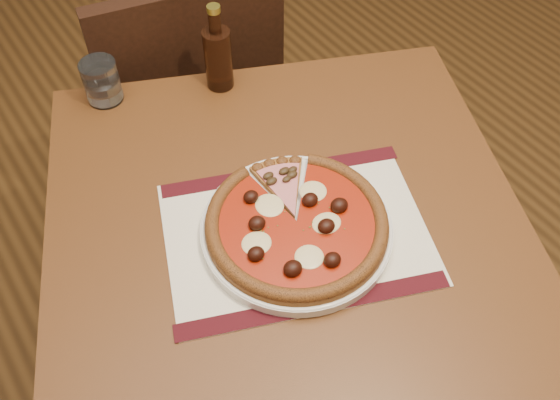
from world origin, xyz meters
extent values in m
cube|color=brown|center=(0.00, 0.00, -0.01)|extent=(5.00, 6.00, 0.02)
cube|color=brown|center=(-0.63, -0.39, 0.73)|extent=(1.06, 1.06, 0.04)
cylinder|color=brown|center=(-0.81, 0.07, 0.35)|extent=(0.05, 0.05, 0.71)
cylinder|color=brown|center=(-0.17, -0.21, 0.35)|extent=(0.05, 0.05, 0.71)
cube|color=black|center=(-0.50, 0.29, 0.43)|extent=(0.50, 0.50, 0.04)
cylinder|color=black|center=(-0.28, 0.43, 0.20)|extent=(0.04, 0.04, 0.41)
cylinder|color=black|center=(-0.64, 0.51, 0.20)|extent=(0.04, 0.04, 0.41)
cylinder|color=black|center=(-0.36, 0.08, 0.20)|extent=(0.04, 0.04, 0.41)
cylinder|color=black|center=(-0.71, 0.16, 0.20)|extent=(0.04, 0.04, 0.41)
cube|color=black|center=(-0.54, 0.11, 0.67)|extent=(0.42, 0.13, 0.44)
cube|color=beige|center=(-0.64, -0.42, 0.75)|extent=(0.51, 0.44, 0.00)
cylinder|color=white|center=(-0.64, -0.42, 0.76)|extent=(0.31, 0.31, 0.02)
cylinder|color=brown|center=(-0.64, -0.42, 0.78)|extent=(0.30, 0.30, 0.01)
torus|color=brown|center=(-0.64, -0.42, 0.78)|extent=(0.30, 0.30, 0.02)
cylinder|color=#941107|center=(-0.64, -0.42, 0.78)|extent=(0.25, 0.25, 0.00)
ellipsoid|color=beige|center=(-0.65, -0.38, 0.79)|extent=(0.05, 0.04, 0.01)
ellipsoid|color=beige|center=(-0.72, -0.42, 0.79)|extent=(0.05, 0.04, 0.01)
ellipsoid|color=beige|center=(-0.65, -0.47, 0.79)|extent=(0.05, 0.04, 0.01)
ellipsoid|color=beige|center=(-0.57, -0.47, 0.79)|extent=(0.05, 0.04, 0.01)
ellipsoid|color=beige|center=(-0.59, -0.40, 0.79)|extent=(0.05, 0.04, 0.01)
ellipsoid|color=black|center=(-0.66, -0.37, 0.80)|extent=(0.03, 0.03, 0.02)
ellipsoid|color=black|center=(-0.72, -0.38, 0.80)|extent=(0.03, 0.03, 0.02)
ellipsoid|color=black|center=(-0.70, -0.44, 0.80)|extent=(0.03, 0.03, 0.02)
ellipsoid|color=black|center=(-0.69, -0.49, 0.80)|extent=(0.03, 0.03, 0.02)
ellipsoid|color=black|center=(-0.64, -0.48, 0.80)|extent=(0.03, 0.03, 0.02)
ellipsoid|color=black|center=(-0.58, -0.49, 0.80)|extent=(0.03, 0.03, 0.02)
ellipsoid|color=black|center=(-0.58, -0.44, 0.80)|extent=(0.03, 0.03, 0.02)
ellipsoid|color=black|center=(-0.56, -0.38, 0.80)|extent=(0.03, 0.03, 0.02)
ellipsoid|color=#362513|center=(-0.61, -0.37, 0.79)|extent=(0.02, 0.01, 0.01)
ellipsoid|color=#362513|center=(-0.59, -0.33, 0.79)|extent=(0.02, 0.01, 0.01)
ellipsoid|color=#362513|center=(-0.61, -0.37, 0.79)|extent=(0.02, 0.01, 0.01)
ellipsoid|color=#362513|center=(-0.61, -0.33, 0.79)|extent=(0.02, 0.01, 0.01)
ellipsoid|color=#362513|center=(-0.62, -0.36, 0.79)|extent=(0.02, 0.01, 0.01)
ellipsoid|color=#362513|center=(-0.62, -0.32, 0.79)|extent=(0.02, 0.01, 0.01)
cylinder|color=white|center=(-0.76, 0.06, 0.79)|extent=(0.08, 0.08, 0.09)
cylinder|color=#34180D|center=(-0.55, -0.03, 0.81)|extent=(0.05, 0.05, 0.13)
cylinder|color=#34180D|center=(-0.55, -0.03, 0.89)|extent=(0.02, 0.02, 0.05)
cylinder|color=olive|center=(-0.55, -0.03, 0.93)|extent=(0.03, 0.03, 0.01)
camera|label=1|loc=(-1.00, -0.90, 1.59)|focal=40.00mm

